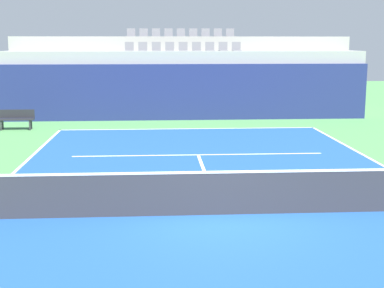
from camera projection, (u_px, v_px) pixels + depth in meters
name	position (u px, v px, depth m)	size (l,w,h in m)	color
ground_plane	(221.00, 215.00, 11.88)	(80.00, 80.00, 0.00)	#4C8C4C
court_surface	(221.00, 215.00, 11.88)	(11.00, 24.00, 0.01)	#1E4C99
baseline_far	(188.00, 129.00, 23.60)	(11.00, 0.10, 0.00)	white
service_line_far	(198.00, 155.00, 18.16)	(8.26, 0.10, 0.00)	white
centre_service_line	(207.00, 178.00, 15.02)	(0.10, 6.40, 0.00)	white
back_wall	(185.00, 92.00, 26.18)	(17.59, 0.30, 2.65)	navy
stands_tier_lower	(183.00, 84.00, 27.45)	(17.59, 2.40, 3.25)	#9E9E99
stands_tier_upper	(181.00, 74.00, 29.74)	(17.59, 2.40, 3.96)	#9E9E99
seating_row_lower	(183.00, 48.00, 27.22)	(5.77, 0.44, 0.44)	slate
seating_row_upper	(181.00, 34.00, 29.45)	(5.77, 0.44, 0.44)	slate
tennis_net	(221.00, 192.00, 11.79)	(11.08, 0.08, 1.07)	black
player_bench	(16.00, 118.00, 23.36)	(1.50, 0.40, 0.85)	#232328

